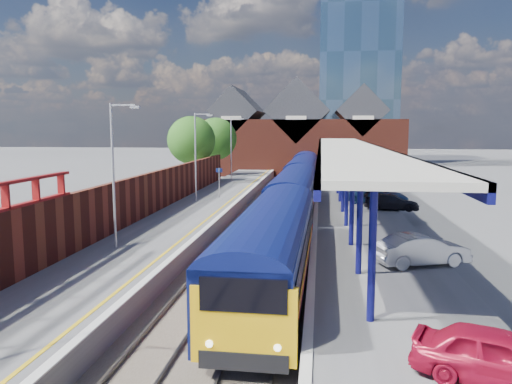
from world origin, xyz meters
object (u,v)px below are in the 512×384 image
at_px(train, 299,180).
at_px(lamp_post_c, 197,151).
at_px(parked_car_dark, 391,202).
at_px(lamp_post_d, 232,144).
at_px(platform_sign, 219,178).
at_px(lamp_post_b, 116,166).
at_px(parked_car_blue, 378,196).
at_px(parked_car_silver, 421,250).
at_px(parked_car_red, 498,357).

distance_m(train, lamp_post_c, 10.40).
relative_size(lamp_post_c, parked_car_dark, 1.83).
height_order(lamp_post_d, platform_sign, lamp_post_d).
distance_m(train, platform_sign, 7.75).
relative_size(lamp_post_b, platform_sign, 2.80).
bearing_deg(parked_car_blue, lamp_post_c, 110.22).
relative_size(lamp_post_c, lamp_post_d, 1.00).
height_order(lamp_post_b, lamp_post_c, same).
bearing_deg(parked_car_silver, train, -5.66).
xyz_separation_m(parked_car_dark, parked_car_blue, (-0.64, 2.78, 0.08)).
bearing_deg(parked_car_dark, platform_sign, 79.37).
height_order(lamp_post_c, lamp_post_d, same).
bearing_deg(train, lamp_post_c, -141.79).
bearing_deg(platform_sign, parked_car_red, -66.98).
height_order(lamp_post_b, parked_car_dark, lamp_post_b).
bearing_deg(lamp_post_c, lamp_post_d, 90.00).
height_order(train, lamp_post_d, lamp_post_d).
distance_m(lamp_post_d, parked_car_dark, 24.12).
bearing_deg(parked_car_dark, train, 46.81).
bearing_deg(platform_sign, parked_car_blue, -8.44).
height_order(parked_car_silver, parked_car_dark, parked_car_silver).
relative_size(parked_car_red, parked_car_silver, 0.94).
xyz_separation_m(lamp_post_d, parked_car_blue, (14.22, -15.91, -3.36)).
bearing_deg(lamp_post_d, parked_car_blue, -48.20).
bearing_deg(platform_sign, lamp_post_b, -94.33).
bearing_deg(lamp_post_b, parked_car_red, -39.53).
xyz_separation_m(lamp_post_d, parked_car_red, (13.87, -43.45, -3.35)).
xyz_separation_m(lamp_post_c, parked_car_dark, (14.86, -2.69, -3.44)).
bearing_deg(parked_car_silver, parked_car_dark, -23.46).
height_order(lamp_post_d, parked_car_dark, lamp_post_d).
bearing_deg(parked_car_silver, parked_car_blue, -20.89).
distance_m(train, lamp_post_b, 23.71).
distance_m(lamp_post_b, parked_car_silver, 14.56).
height_order(lamp_post_d, parked_car_blue, lamp_post_d).
bearing_deg(lamp_post_d, parked_car_silver, -67.09).
distance_m(lamp_post_c, lamp_post_d, 16.00).
relative_size(train, lamp_post_b, 9.42).
bearing_deg(parked_car_red, platform_sign, 44.19).
xyz_separation_m(parked_car_red, parked_car_silver, (0.23, 10.08, 0.02)).
bearing_deg(lamp_post_b, parked_car_dark, 41.86).
xyz_separation_m(parked_car_silver, parked_car_blue, (0.11, 17.47, -0.03)).
relative_size(lamp_post_c, parked_car_silver, 1.73).
height_order(parked_car_dark, parked_car_blue, parked_car_blue).
distance_m(lamp_post_b, platform_sign, 18.20).
bearing_deg(parked_car_blue, train, 66.10).
distance_m(platform_sign, parked_car_red, 32.02).
relative_size(train, lamp_post_c, 9.42).
bearing_deg(parked_car_blue, lamp_post_d, 61.64).
bearing_deg(platform_sign, lamp_post_d, 95.56).
distance_m(lamp_post_b, lamp_post_d, 32.00).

